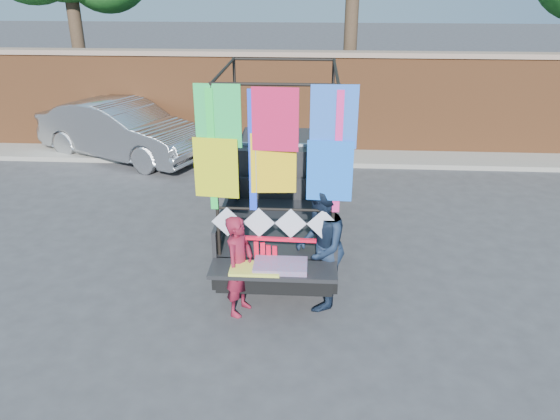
# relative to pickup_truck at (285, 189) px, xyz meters

# --- Properties ---
(ground) EXTENTS (90.00, 90.00, 0.00)m
(ground) POSITION_rel_pickup_truck_xyz_m (0.43, -2.16, -0.81)
(ground) COLOR #38383A
(ground) RESTS_ON ground
(brick_wall) EXTENTS (30.00, 0.45, 2.61)m
(brick_wall) POSITION_rel_pickup_truck_xyz_m (0.43, 4.84, 0.52)
(brick_wall) COLOR brown
(brick_wall) RESTS_ON ground
(curb) EXTENTS (30.00, 1.20, 0.12)m
(curb) POSITION_rel_pickup_truck_xyz_m (0.43, 4.14, -0.75)
(curb) COLOR gray
(curb) RESTS_ON ground
(pickup_truck) EXTENTS (2.04, 5.12, 3.22)m
(pickup_truck) POSITION_rel_pickup_truck_xyz_m (0.00, 0.00, 0.00)
(pickup_truck) COLOR black
(pickup_truck) RESTS_ON ground
(sedan) EXTENTS (4.80, 3.34, 1.50)m
(sedan) POSITION_rel_pickup_truck_xyz_m (-4.38, 4.00, -0.06)
(sedan) COLOR #ADAFB4
(sedan) RESTS_ON ground
(woman) EXTENTS (0.53, 0.63, 1.49)m
(woman) POSITION_rel_pickup_truck_xyz_m (-0.48, -2.72, -0.07)
(woman) COLOR maroon
(woman) RESTS_ON ground
(man) EXTENTS (0.79, 0.97, 1.86)m
(man) POSITION_rel_pickup_truck_xyz_m (0.62, -2.45, 0.12)
(man) COLOR #162338
(man) RESTS_ON ground
(streamer_bundle) EXTENTS (1.01, 0.09, 0.69)m
(streamer_bundle) POSITION_rel_pickup_truck_xyz_m (-0.04, -2.60, 0.09)
(streamer_bundle) COLOR #FF0D2D
(streamer_bundle) RESTS_ON ground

